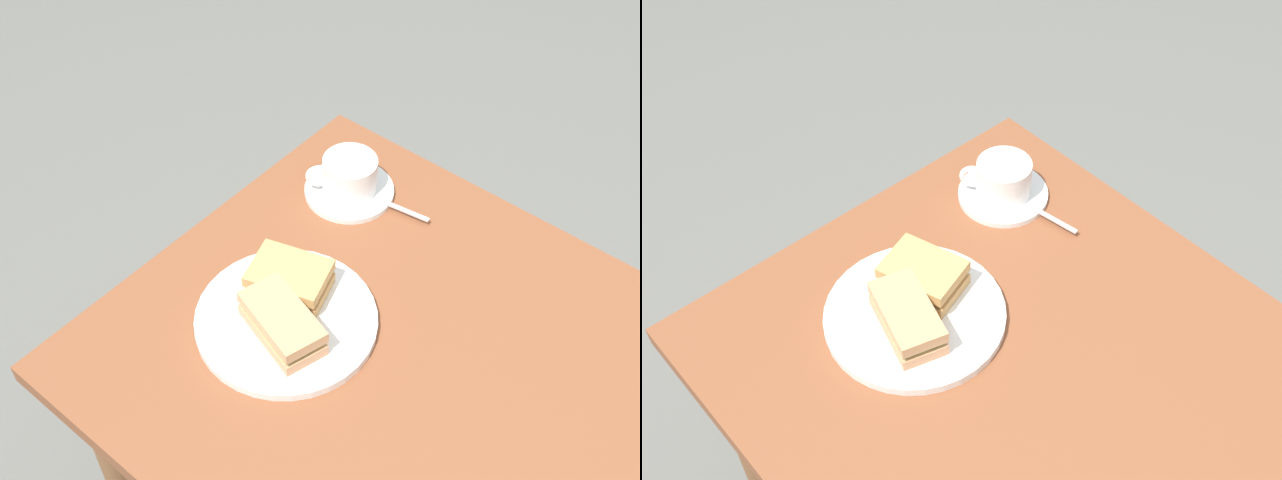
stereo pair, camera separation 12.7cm
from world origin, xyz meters
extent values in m
cube|color=brown|center=(0.00, 0.00, 0.75)|extent=(1.01, 0.72, 0.03)
cylinder|color=brown|center=(0.43, -0.29, 0.37)|extent=(0.06, 0.06, 0.73)
cylinder|color=white|center=(0.26, 0.06, 0.77)|extent=(0.26, 0.26, 0.01)
cube|color=tan|center=(0.25, 0.08, 0.79)|extent=(0.14, 0.10, 0.02)
cube|color=#64984A|center=(0.25, 0.08, 0.80)|extent=(0.13, 0.09, 0.01)
cube|color=tan|center=(0.25, 0.08, 0.81)|extent=(0.14, 0.10, 0.02)
cube|color=tan|center=(0.29, 0.02, 0.79)|extent=(0.13, 0.11, 0.02)
cube|color=#886244|center=(0.29, 0.02, 0.80)|extent=(0.12, 0.10, 0.01)
cube|color=tan|center=(0.29, 0.02, 0.81)|extent=(0.13, 0.11, 0.02)
cylinder|color=white|center=(0.36, -0.21, 0.77)|extent=(0.15, 0.15, 0.01)
cylinder|color=white|center=(0.36, -0.21, 0.80)|extent=(0.09, 0.09, 0.06)
cylinder|color=#AA7655|center=(0.36, -0.21, 0.83)|extent=(0.08, 0.08, 0.01)
torus|color=white|center=(0.40, -0.18, 0.80)|extent=(0.04, 0.04, 0.04)
cube|color=silver|center=(0.26, -0.23, 0.77)|extent=(0.08, 0.02, 0.00)
ellipsoid|color=silver|center=(0.30, -0.22, 0.78)|extent=(0.03, 0.02, 0.01)
camera|label=1|loc=(-0.24, 0.59, 1.72)|focal=46.96mm
camera|label=2|loc=(-0.34, 0.50, 1.72)|focal=46.96mm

